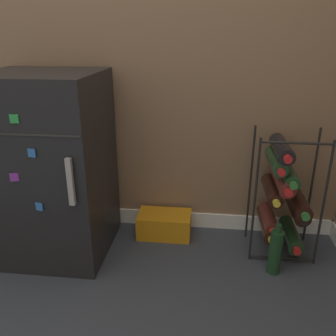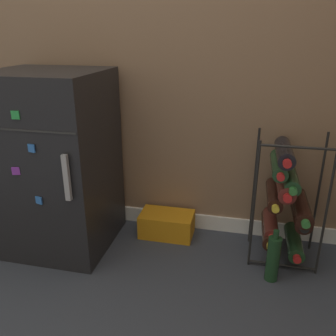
# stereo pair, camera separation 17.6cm
# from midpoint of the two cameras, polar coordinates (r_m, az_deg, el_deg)

# --- Properties ---
(ground_plane) EXTENTS (14.00, 14.00, 0.00)m
(ground_plane) POSITION_cam_midpoint_polar(r_m,az_deg,el_deg) (1.74, -2.55, -18.00)
(ground_plane) COLOR #333842
(wall_back) EXTENTS (7.03, 0.07, 2.50)m
(wall_back) POSITION_cam_midpoint_polar(r_m,az_deg,el_deg) (1.93, 1.88, 25.32)
(wall_back) COLOR #84664C
(wall_back) RESTS_ON ground_plane
(mini_fridge) EXTENTS (0.55, 0.54, 0.93)m
(mini_fridge) POSITION_cam_midpoint_polar(r_m,az_deg,el_deg) (1.90, -15.17, 0.81)
(mini_fridge) COLOR black
(mini_fridge) RESTS_ON ground_plane
(wine_rack) EXTENTS (0.33, 0.33, 0.65)m
(wine_rack) POSITION_cam_midpoint_polar(r_m,az_deg,el_deg) (1.86, 20.96, -4.87)
(wine_rack) COLOR black
(wine_rack) RESTS_ON ground_plane
(soda_box) EXTENTS (0.30, 0.18, 0.13)m
(soda_box) POSITION_cam_midpoint_polar(r_m,az_deg,el_deg) (2.05, 2.30, -9.05)
(soda_box) COLOR orange
(soda_box) RESTS_ON ground_plane
(loose_bottle_floor) EXTENTS (0.06, 0.06, 0.26)m
(loose_bottle_floor) POSITION_cam_midpoint_polar(r_m,az_deg,el_deg) (1.79, 19.32, -13.58)
(loose_bottle_floor) COLOR #19381E
(loose_bottle_floor) RESTS_ON ground_plane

